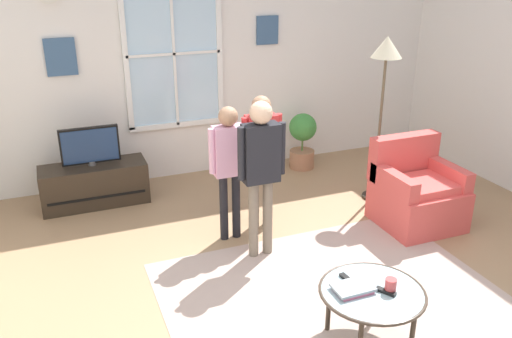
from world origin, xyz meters
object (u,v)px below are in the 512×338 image
Objects in this scene: book_stack at (353,288)px; floor_lamp at (385,65)px; person_pink_shirt at (229,158)px; tv_stand at (95,184)px; cup at (391,285)px; person_black_shirt at (261,162)px; television at (90,146)px; remote_near_cup at (386,292)px; armchair at (416,193)px; coffee_table at (372,294)px; potted_plant_by_window at (302,139)px; person_red_shirt at (261,147)px; remote_near_books at (347,279)px.

book_stack is 2.74m from floor_lamp.
person_pink_shirt is (-0.29, 1.73, 0.38)m from book_stack.
floor_lamp is at bearing -18.83° from tv_stand.
cup is 1.55m from person_black_shirt.
remote_near_cup is at bearing -62.49° from television.
tv_stand is at bearing 117.49° from remote_near_cup.
armchair reaches higher than remote_near_cup.
book_stack is 2.72× the size of cup.
cup is 0.08× the size of person_pink_shirt.
person_black_shirt reaches higher than person_pink_shirt.
person_pink_shirt reaches higher than television.
person_pink_shirt is (1.13, -1.28, 0.60)m from tv_stand.
coffee_table is 3.36m from potted_plant_by_window.
floor_lamp is at bearing 8.48° from person_pink_shirt.
potted_plant_by_window reaches higher than book_stack.
tv_stand is 0.83× the size of person_red_shirt.
book_stack is 0.13m from remote_near_books.
book_stack is at bearing 155.95° from cup.
remote_near_books is 1.76m from person_red_shirt.
television is 0.47× the size of person_pink_shirt.
cup is at bearing -121.68° from floor_lamp.
remote_near_books is at bearing -141.88° from armchair.
floor_lamp is at bearing -72.95° from potted_plant_by_window.
cup is at bearing 2.37° from remote_near_cup.
remote_near_books is 1.68m from person_pink_shirt.
tv_stand is 3.37m from floor_lamp.
tv_stand is 2.61m from potted_plant_by_window.
remote_near_books is (1.45, -2.88, -0.25)m from television.
remote_near_cup is at bearing -122.36° from floor_lamp.
armchair is at bearing 40.36° from book_stack.
tv_stand is at bearing 141.86° from person_red_shirt.
cup is at bearing -61.97° from television.
book_stack is at bearing -84.16° from person_black_shirt.
cup is 3.38m from potted_plant_by_window.
person_pink_shirt is 0.73× the size of floor_lamp.
person_black_shirt is at bearing -68.64° from person_pink_shirt.
remote_near_cup is at bearing -177.63° from cup.
remote_near_cup is (-1.36, -1.43, 0.10)m from armchair.
tv_stand is 1.56× the size of potted_plant_by_window.
cup is 1.94m from person_pink_shirt.
floor_lamp is at bearing 6.51° from person_red_shirt.
person_black_shirt is (-0.14, 1.33, 0.47)m from book_stack.
coffee_table is 1.50m from person_black_shirt.
cup is 0.72× the size of remote_near_books.
book_stack is 0.26m from cup.
person_red_shirt is 1.77m from potted_plant_by_window.
book_stack is 0.20× the size of person_red_shirt.
potted_plant_by_window is at bearing 73.12° from remote_near_cup.
person_black_shirt is (-0.33, 1.44, 0.48)m from remote_near_cup.
book_stack is (1.42, -3.00, -0.24)m from television.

